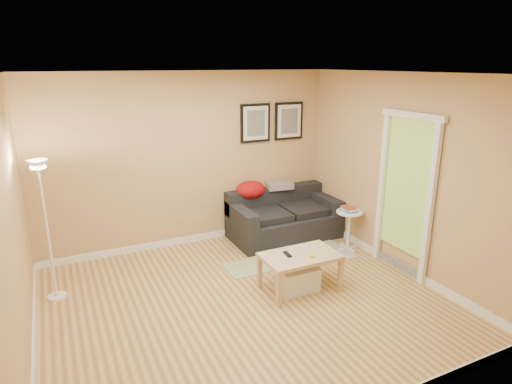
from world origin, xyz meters
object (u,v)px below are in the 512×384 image
side_table (348,230)px  floor_lamp (48,235)px  book_stack (349,209)px  sofa (284,215)px  coffee_table (300,272)px  storage_bin (297,278)px

side_table → floor_lamp: size_ratio=0.35×
book_stack → floor_lamp: (-4.02, 0.34, 0.17)m
sofa → coffee_table: sofa is taller
coffee_table → side_table: 1.49m
storage_bin → floor_lamp: size_ratio=0.29×
sofa → side_table: size_ratio=2.85×
coffee_table → book_stack: bearing=41.9°
sofa → side_table: bearing=-52.0°
coffee_table → storage_bin: coffee_table is taller
coffee_table → floor_lamp: 2.99m
sofa → side_table: (0.64, -0.82, -0.08)m
sofa → book_stack: bearing=-51.4°
coffee_table → floor_lamp: floor_lamp is taller
sofa → book_stack: size_ratio=7.51×
sofa → side_table: sofa is taller
coffee_table → floor_lamp: bearing=169.8°
coffee_table → storage_bin: (-0.03, -0.00, -0.08)m
sofa → floor_lamp: floor_lamp is taller
storage_bin → book_stack: (1.32, 0.75, 0.48)m
coffee_table → side_table: size_ratio=1.57×
storage_bin → book_stack: size_ratio=2.19×
sofa → coffee_table: 1.69m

